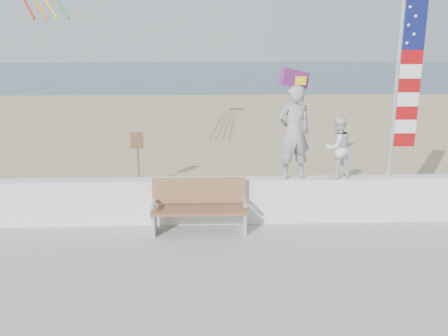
{
  "coord_description": "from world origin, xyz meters",
  "views": [
    {
      "loc": [
        -0.15,
        -7.02,
        3.62
      ],
      "look_at": [
        0.2,
        1.8,
        1.35
      ],
      "focal_mm": 38.0,
      "sensor_mm": 36.0,
      "label": 1
    }
  ],
  "objects_px": {
    "adult": "(294,133)",
    "flag": "(403,80)",
    "child": "(337,148)",
    "bench": "(199,205)"
  },
  "relations": [
    {
      "from": "adult",
      "to": "flag",
      "type": "xyz_separation_m",
      "value": [
        2.07,
        -0.0,
        1.0
      ]
    },
    {
      "from": "adult",
      "to": "child",
      "type": "distance_m",
      "value": 0.93
    },
    {
      "from": "adult",
      "to": "child",
      "type": "height_order",
      "value": "adult"
    },
    {
      "from": "bench",
      "to": "flag",
      "type": "relative_size",
      "value": 0.51
    },
    {
      "from": "child",
      "to": "flag",
      "type": "distance_m",
      "value": 1.77
    },
    {
      "from": "bench",
      "to": "flag",
      "type": "height_order",
      "value": "flag"
    },
    {
      "from": "adult",
      "to": "flag",
      "type": "distance_m",
      "value": 2.3
    },
    {
      "from": "adult",
      "to": "flag",
      "type": "height_order",
      "value": "flag"
    },
    {
      "from": "bench",
      "to": "flag",
      "type": "distance_m",
      "value": 4.57
    },
    {
      "from": "flag",
      "to": "bench",
      "type": "bearing_deg",
      "value": -173.39
    }
  ]
}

